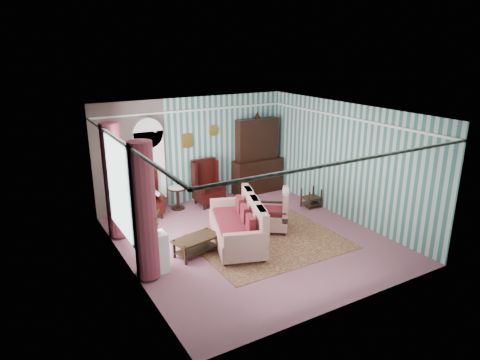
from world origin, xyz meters
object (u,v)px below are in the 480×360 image
dresser_hutch (258,153)px  nest_table (311,198)px  plant_stand (153,254)px  bookcase (149,170)px  round_side_table (178,198)px  coffee_table (197,246)px  wingback_right (209,183)px  seated_woman (146,195)px  floral_armchair (272,212)px  wingback_left (146,194)px  sofa (236,221)px

dresser_hutch → nest_table: size_ratio=4.37×
dresser_hutch → plant_stand: bearing=-144.9°
bookcase → round_side_table: 1.07m
coffee_table → wingback_right: bearing=58.7°
seated_woman → floral_armchair: size_ratio=1.30×
bookcase → coffee_table: bearing=-90.3°
bookcase → plant_stand: (-1.05, -3.14, -0.72)m
wingback_left → seated_woman: wingback_left is taller
floral_armchair → coffee_table: 2.10m
plant_stand → sofa: bearing=7.6°
floral_armchair → plant_stand: bearing=135.4°
round_side_table → coffee_table: (-0.67, -2.65, -0.10)m
dresser_hutch → plant_stand: (-4.30, -3.02, -0.78)m
bookcase → sofa: size_ratio=1.04×
floral_armchair → coffee_table: floral_armchair is taller
sofa → coffee_table: 1.03m
plant_stand → floral_armchair: floral_armchair is taller
round_side_table → nest_table: size_ratio=1.11×
bookcase → dresser_hutch: bearing=-2.1°
sofa → plant_stand: bearing=116.9°
plant_stand → bookcase: bearing=71.5°
nest_table → coffee_table: nest_table is taller
round_side_table → dresser_hutch: bearing=2.6°
seated_woman → coffee_table: bearing=-84.7°
sofa → floral_armchair: sofa is taller
seated_woman → sofa: seated_woman is taller
round_side_table → wingback_left: bearing=-170.5°
floral_armchair → coffee_table: bearing=133.0°
seated_woman → coffee_table: size_ratio=1.21×
wingback_right → seated_woman: 1.75m
plant_stand → floral_armchair: size_ratio=0.88×
dresser_hutch → floral_armchair: (-1.20, -2.52, -0.73)m
bookcase → dresser_hutch: dresser_hutch is taller
nest_table → dresser_hutch: bearing=107.4°
bookcase → nest_table: bookcase is taller
plant_stand → nest_table: bearing=13.8°
nest_table → plant_stand: 5.02m
seated_woman → nest_table: 4.37m
wingback_right → wingback_left: bearing=180.0°
bookcase → nest_table: (3.82, -1.94, -0.85)m
wingback_left → floral_armchair: 3.22m
wingback_left → round_side_table: (0.90, 0.15, -0.33)m
dresser_hutch → seated_woman: size_ratio=2.00×
sofa → floral_armchair: (1.10, 0.23, -0.10)m
seated_woman → floral_armchair: (2.30, -2.25, -0.14)m
seated_woman → coffee_table: 2.54m
coffee_table → seated_woman: bearing=95.3°
round_side_table → coffee_table: bearing=-104.2°
dresser_hutch → plant_stand: 5.31m
sofa → coffee_table: bearing=109.9°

